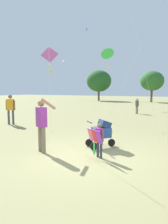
% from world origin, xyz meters
% --- Properties ---
extents(ground_plane, '(120.00, 120.00, 0.00)m').
position_xyz_m(ground_plane, '(0.00, 0.00, 0.00)').
color(ground_plane, '#938E5B').
extents(child_with_butterfly_kite, '(0.64, 0.50, 1.08)m').
position_xyz_m(child_with_butterfly_kite, '(0.41, -0.01, 0.64)').
color(child_with_butterfly_kite, '#33384C').
rests_on(child_with_butterfly_kite, ground).
extents(person_adult_flyer, '(0.69, 0.52, 1.85)m').
position_xyz_m(person_adult_flyer, '(-1.51, -0.37, 1.07)').
color(person_adult_flyer, '#7F705B').
rests_on(person_adult_flyer, ground).
extents(stroller, '(0.97, 0.98, 1.03)m').
position_xyz_m(stroller, '(0.04, 1.11, 0.61)').
color(stroller, black).
rests_on(stroller, ground).
extents(kite_adult_black, '(2.53, 2.91, 4.21)m').
position_xyz_m(kite_adult_black, '(-3.27, 2.42, 3.66)').
color(kite_adult_black, pink).
rests_on(kite_adult_black, ground).
extents(kite_orange_delta, '(2.98, 2.66, 4.62)m').
position_xyz_m(kite_orange_delta, '(-1.83, 6.32, 4.29)').
color(kite_orange_delta, green).
rests_on(kite_orange_delta, ground).
extents(person_sitting_far, '(0.26, 0.42, 1.36)m').
position_xyz_m(person_sitting_far, '(-1.27, 12.10, 0.80)').
color(person_sitting_far, '#7F705B').
rests_on(person_sitting_far, ground).
extents(person_kid_running, '(0.54, 0.38, 1.80)m').
position_xyz_m(person_kid_running, '(-6.75, 3.03, 1.06)').
color(person_kid_running, '#4C4C51').
rests_on(person_kid_running, ground).
extents(cooler_box, '(0.45, 0.33, 0.35)m').
position_xyz_m(cooler_box, '(-1.11, 3.93, 0.18)').
color(cooler_box, red).
rests_on(cooler_box, ground).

